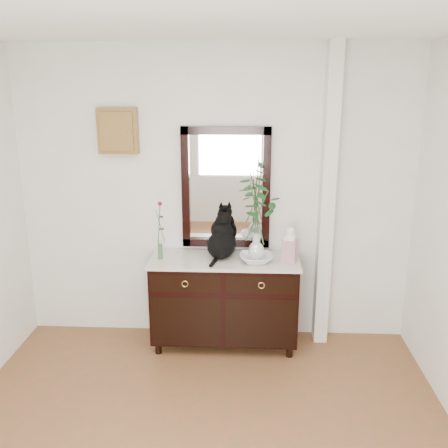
# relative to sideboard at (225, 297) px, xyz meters

# --- Properties ---
(wall_back) EXTENTS (3.60, 0.04, 2.70)m
(wall_back) POSITION_rel_sideboard_xyz_m (-0.10, 0.25, 0.88)
(wall_back) COLOR white
(wall_back) RESTS_ON ground
(pilaster) EXTENTS (0.12, 0.20, 2.70)m
(pilaster) POSITION_rel_sideboard_xyz_m (0.90, 0.17, 0.88)
(pilaster) COLOR white
(pilaster) RESTS_ON ground
(sideboard) EXTENTS (1.33, 0.52, 0.82)m
(sideboard) POSITION_rel_sideboard_xyz_m (0.00, 0.00, 0.00)
(sideboard) COLOR black
(sideboard) RESTS_ON ground
(wall_mirror) EXTENTS (0.80, 0.06, 1.10)m
(wall_mirror) POSITION_rel_sideboard_xyz_m (-0.00, 0.24, 0.97)
(wall_mirror) COLOR black
(wall_mirror) RESTS_ON wall_back
(key_cabinet) EXTENTS (0.35, 0.10, 0.40)m
(key_cabinet) POSITION_rel_sideboard_xyz_m (-0.95, 0.21, 1.48)
(key_cabinet) COLOR brown
(key_cabinet) RESTS_ON wall_back
(cat) EXTENTS (0.36, 0.41, 0.41)m
(cat) POSITION_rel_sideboard_xyz_m (-0.03, 0.03, 0.58)
(cat) COLOR black
(cat) RESTS_ON sideboard
(lotus_bowl) EXTENTS (0.31, 0.31, 0.07)m
(lotus_bowl) POSITION_rel_sideboard_xyz_m (0.28, -0.08, 0.41)
(lotus_bowl) COLOR white
(lotus_bowl) RESTS_ON sideboard
(vase_branches) EXTENTS (0.52, 0.52, 0.83)m
(vase_branches) POSITION_rel_sideboard_xyz_m (0.28, -0.08, 0.81)
(vase_branches) COLOR silver
(vase_branches) RESTS_ON lotus_bowl
(bud_vase_rose) EXTENTS (0.07, 0.07, 0.54)m
(bud_vase_rose) POSITION_rel_sideboard_xyz_m (-0.57, -0.03, 0.64)
(bud_vase_rose) COLOR #346E3F
(bud_vase_rose) RESTS_ON sideboard
(ginger_jar) EXTENTS (0.16, 0.16, 0.33)m
(ginger_jar) POSITION_rel_sideboard_xyz_m (0.57, -0.05, 0.54)
(ginger_jar) COLOR white
(ginger_jar) RESTS_ON sideboard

